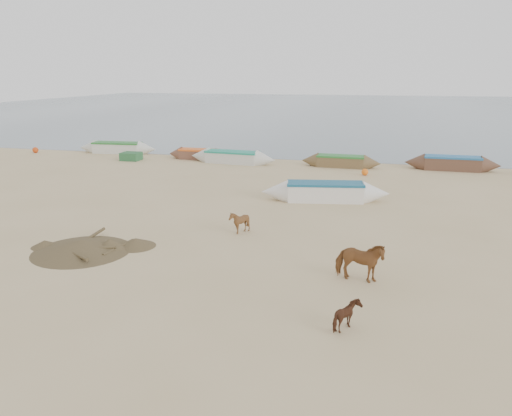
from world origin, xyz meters
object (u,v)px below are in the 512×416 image
(cow_adult, at_px, (359,261))
(calf_front, at_px, (239,222))
(calf_right, at_px, (348,316))
(near_canoe, at_px, (325,192))

(cow_adult, relative_size, calf_front, 1.64)
(cow_adult, height_order, calf_front, cow_adult)
(calf_front, height_order, calf_right, calf_front)
(cow_adult, bearing_deg, near_canoe, 19.31)
(cow_adult, distance_m, calf_right, 3.30)
(cow_adult, xyz_separation_m, near_canoe, (-2.23, 10.19, -0.19))
(calf_front, distance_m, calf_right, 8.69)
(calf_right, bearing_deg, near_canoe, 13.96)
(cow_adult, xyz_separation_m, calf_right, (-0.12, -3.28, -0.28))
(calf_right, bearing_deg, calf_front, 39.73)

